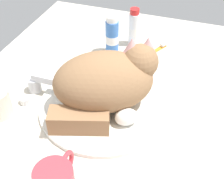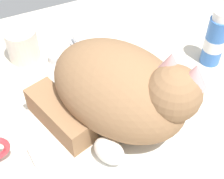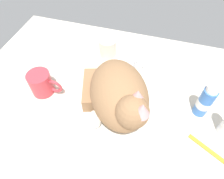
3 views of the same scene
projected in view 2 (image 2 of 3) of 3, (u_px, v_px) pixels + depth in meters
The scene contains 6 objects.
ground_plane at pixel (117, 125), 63.04cm from camera, with size 110.00×82.50×3.00cm, color beige.
sink_basin at pixel (117, 118), 61.52cm from camera, with size 33.80×33.80×1.15cm, color silver.
faucet at pixel (80, 49), 71.75cm from camera, with size 13.44×10.82×6.11cm.
cat at pixel (121, 91), 55.06cm from camera, with size 27.65×29.76×17.13cm.
rinse_cup at pixel (23, 45), 71.23cm from camera, with size 6.71×6.71×7.23cm.
toothpaste_bottle at pixel (215, 40), 68.74cm from camera, with size 4.28×4.28×12.79cm.
Camera 2 is at (-16.84, -34.25, 49.13)cm, focal length 53.48 mm.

